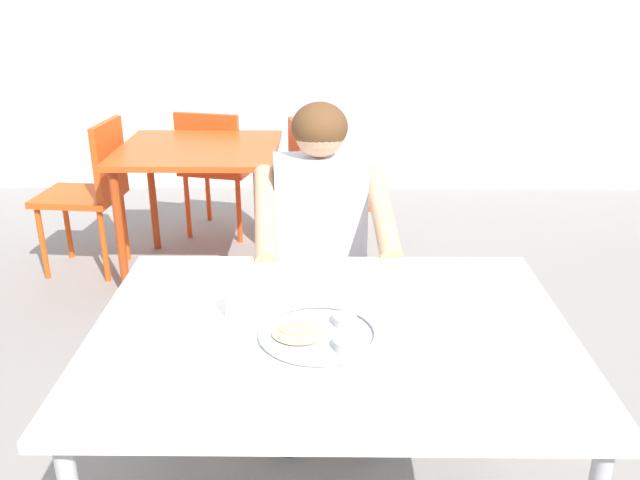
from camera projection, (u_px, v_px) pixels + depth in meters
name	position (u px, v px, depth m)	size (l,w,h in m)	color
table_foreground	(333.00, 349.00, 1.79)	(1.27, 0.94, 0.74)	white
thali_tray	(321.00, 334.00, 1.71)	(0.31, 0.31, 0.03)	#B7BABF
drinking_cup	(239.00, 301.00, 1.80)	(0.07, 0.07, 0.09)	white
chair_foreground	(319.00, 262.00, 2.74)	(0.43, 0.42, 0.88)	#3F3F44
diner_foreground	(323.00, 236.00, 2.46)	(0.53, 0.58, 1.19)	black
table_background_red	(200.00, 163.00, 3.63)	(0.86, 0.81, 0.74)	#E04C19
chair_red_left	(93.00, 187.00, 3.71)	(0.47, 0.42, 0.87)	#D64D17
chair_red_right	(316.00, 188.00, 3.71)	(0.47, 0.47, 0.86)	#D14618
chair_red_far	(217.00, 162.00, 4.22)	(0.51, 0.50, 0.83)	#EF4617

